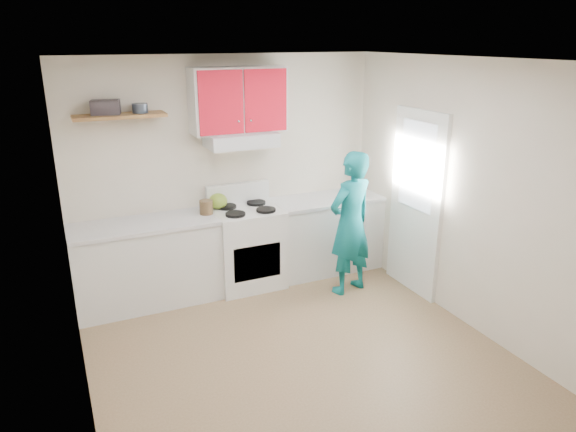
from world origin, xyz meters
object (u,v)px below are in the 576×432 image
stove (247,247)px  crock (206,208)px  person (350,223)px  kettle (218,201)px  tin (140,108)px

stove → crock: size_ratio=5.25×
crock → person: bearing=-24.8°
stove → kettle: (-0.27, 0.16, 0.55)m
stove → tin: 1.94m
kettle → crock: (-0.18, -0.13, -0.02)m
kettle → person: bearing=-52.2°
tin → person: tin is taller
stove → crock: 0.70m
tin → kettle: bearing=-0.9°
kettle → crock: kettle is taller
person → tin: bearing=-37.0°
crock → person: person is taller
tin → kettle: tin is taller
tin → crock: (0.59, -0.15, -1.10)m
kettle → crock: 0.22m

